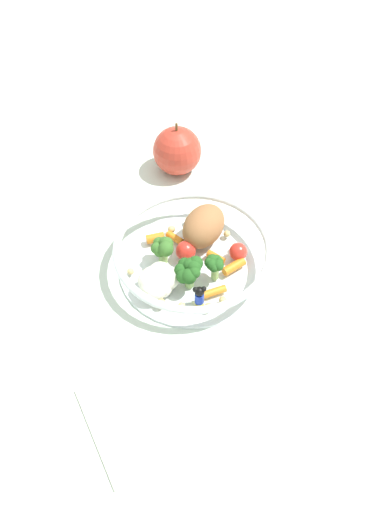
{
  "coord_description": "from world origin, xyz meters",
  "views": [
    {
      "loc": [
        0.35,
        -0.29,
        0.54
      ],
      "look_at": [
        0.01,
        -0.0,
        0.02
      ],
      "focal_mm": 36.82,
      "sensor_mm": 36.0,
      "label": 1
    }
  ],
  "objects": [
    {
      "name": "food_container",
      "position": [
        0.01,
        -0.0,
        0.03
      ],
      "size": [
        0.2,
        0.2,
        0.06
      ],
      "color": "white",
      "rests_on": "ground_plane"
    },
    {
      "name": "ground_plane",
      "position": [
        0.0,
        0.0,
        0.0
      ],
      "size": [
        2.4,
        2.4,
        0.0
      ],
      "primitive_type": "plane",
      "color": "silver"
    },
    {
      "name": "folded_napkin",
      "position": [
        0.14,
        -0.17,
        0.0
      ],
      "size": [
        0.14,
        0.15,
        0.01
      ],
      "primitive_type": "cube",
      "rotation": [
        0.0,
        0.0,
        -0.23
      ],
      "color": "silver",
      "rests_on": "ground_plane"
    },
    {
      "name": "loose_apple",
      "position": [
        -0.15,
        0.11,
        0.04
      ],
      "size": [
        0.07,
        0.07,
        0.09
      ],
      "color": "#BC3828",
      "rests_on": "ground_plane"
    }
  ]
}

